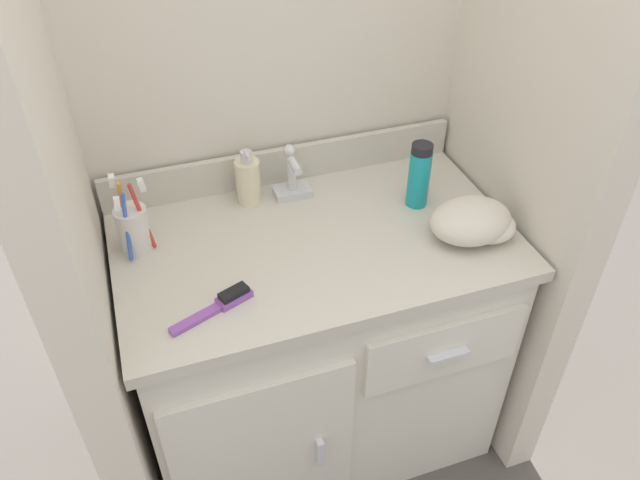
{
  "coord_description": "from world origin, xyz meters",
  "views": [
    {
      "loc": [
        -0.35,
        -1.06,
        1.64
      ],
      "look_at": [
        0.0,
        -0.03,
        0.75
      ],
      "focal_mm": 35.0,
      "sensor_mm": 36.0,
      "label": 1
    }
  ],
  "objects_px": {
    "hairbrush": "(222,303)",
    "hand_towel": "(475,222)",
    "soap_dispenser": "(248,180)",
    "shaving_cream_can": "(419,175)",
    "toothbrush_cup": "(133,228)"
  },
  "relations": [
    {
      "from": "hairbrush",
      "to": "hand_towel",
      "type": "height_order",
      "value": "hand_towel"
    },
    {
      "from": "soap_dispenser",
      "to": "shaving_cream_can",
      "type": "bearing_deg",
      "value": -20.36
    },
    {
      "from": "toothbrush_cup",
      "to": "shaving_cream_can",
      "type": "height_order",
      "value": "toothbrush_cup"
    },
    {
      "from": "soap_dispenser",
      "to": "shaving_cream_can",
      "type": "distance_m",
      "value": 0.41
    },
    {
      "from": "toothbrush_cup",
      "to": "hairbrush",
      "type": "bearing_deg",
      "value": -59.72
    },
    {
      "from": "shaving_cream_can",
      "to": "toothbrush_cup",
      "type": "bearing_deg",
      "value": 176.04
    },
    {
      "from": "toothbrush_cup",
      "to": "shaving_cream_can",
      "type": "bearing_deg",
      "value": -3.96
    },
    {
      "from": "toothbrush_cup",
      "to": "hand_towel",
      "type": "height_order",
      "value": "toothbrush_cup"
    },
    {
      "from": "hand_towel",
      "to": "hairbrush",
      "type": "bearing_deg",
      "value": -176.39
    },
    {
      "from": "soap_dispenser",
      "to": "hairbrush",
      "type": "xyz_separation_m",
      "value": [
        -0.14,
        -0.34,
        -0.05
      ]
    },
    {
      "from": "hairbrush",
      "to": "hand_towel",
      "type": "xyz_separation_m",
      "value": [
        0.6,
        0.04,
        0.03
      ]
    },
    {
      "from": "soap_dispenser",
      "to": "hairbrush",
      "type": "distance_m",
      "value": 0.37
    },
    {
      "from": "toothbrush_cup",
      "to": "hand_towel",
      "type": "distance_m",
      "value": 0.77
    },
    {
      "from": "shaving_cream_can",
      "to": "hairbrush",
      "type": "bearing_deg",
      "value": -159.38
    },
    {
      "from": "shaving_cream_can",
      "to": "hairbrush",
      "type": "distance_m",
      "value": 0.57
    }
  ]
}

